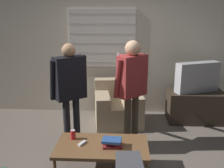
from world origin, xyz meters
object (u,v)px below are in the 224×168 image
Objects in this scene: book_stack at (112,143)px; soda_can at (73,135)px; person_right_standing at (132,80)px; armchair_beige at (118,106)px; spare_remote at (82,143)px; coffee_table at (102,147)px; tv at (197,77)px; person_left_standing at (70,85)px.

soda_can is (-0.51, 0.16, 0.01)m from book_stack.
person_right_standing is 6.33× the size of book_stack.
armchair_beige is 6.88× the size of spare_remote.
book_stack reaches higher than coffee_table.
tv is 6.58× the size of soda_can.
person_right_standing is 1.14m from soda_can.
person_right_standing is at bearing -25.14° from person_left_standing.
soda_can is at bearing 61.37° from armchair_beige.
spare_remote is at bearing 22.29° from tv.
person_left_standing is at bearing 129.37° from coffee_table.
tv reaches higher than soda_can.
coffee_table is at bearing -158.37° from person_right_standing.
armchair_beige is 1.36m from person_left_standing.
spare_remote is at bearing -171.75° from person_right_standing.
coffee_table is 8.54× the size of spare_remote.
coffee_table is 0.72× the size of person_left_standing.
soda_can is (-0.39, 0.14, 0.10)m from coffee_table.
spare_remote is at bearing 67.46° from armchair_beige.
book_stack is at bearing -81.64° from person_left_standing.
armchair_beige is at bearing 19.91° from person_left_standing.
coffee_table is (-0.15, -1.59, 0.06)m from armchair_beige.
coffee_table is at bearing -19.44° from soda_can.
person_right_standing is at bearing 17.31° from tv.
person_right_standing is at bearing 40.53° from soda_can.
spare_remote is (-0.62, -0.78, -0.61)m from person_right_standing.
tv is (1.43, 0.16, 0.53)m from armchair_beige.
book_stack is (-0.03, -1.62, 0.14)m from armchair_beige.
armchair_beige is at bearing -14.85° from tv.
soda_can reaches higher than coffee_table.
person_right_standing is (-1.21, -0.97, 0.18)m from tv.
person_left_standing is at bearing 139.59° from spare_remote.
person_left_standing is 0.73m from soda_can.
person_left_standing is at bearing 134.43° from book_stack.
tv is 2.57m from spare_remote.
person_left_standing reaches higher than book_stack.
tv is (1.58, 1.76, 0.47)m from coffee_table.
armchair_beige is at bearing 84.52° from coffee_table.
person_left_standing reaches higher than tv.
coffee_table is 0.42m from soda_can.
person_left_standing is (-2.09, -1.14, 0.16)m from tv.
book_stack is (0.13, -0.03, 0.09)m from coffee_table.
armchair_beige is 1.56m from soda_can.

